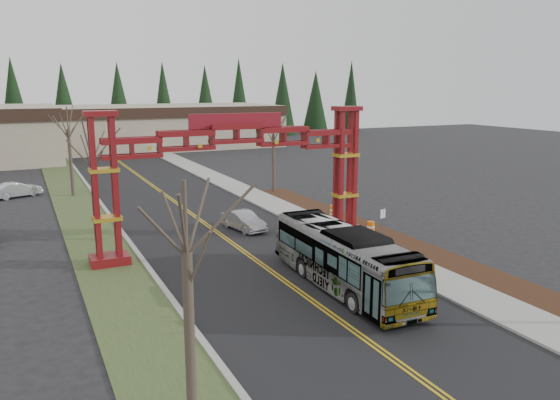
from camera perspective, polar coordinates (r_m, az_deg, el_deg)
ground at (r=20.94m, az=14.69°, el=-17.84°), size 200.00×200.00×0.00m
road at (r=41.79m, az=-7.87°, el=-2.44°), size 12.00×110.00×0.02m
lane_line_left at (r=41.75m, az=-8.02°, el=-2.44°), size 0.12×100.00×0.01m
lane_line_right at (r=41.82m, az=-7.71°, el=-2.41°), size 0.12×100.00×0.01m
curb_right at (r=43.95m, az=-0.21°, el=-1.53°), size 0.30×110.00×0.15m
sidewalk_right at (r=44.58m, az=1.47°, el=-1.35°), size 2.60×110.00×0.14m
landscape_strip at (r=34.08m, az=17.07°, el=-6.07°), size 2.60×50.00×0.12m
grass_median at (r=40.20m, az=-18.81°, el=-3.51°), size 4.00×110.00×0.08m
curb_left at (r=40.42m, az=-16.21°, el=-3.21°), size 0.30×110.00×0.15m
gateway_arch at (r=34.17m, az=-4.55°, el=4.65°), size 18.20×1.60×8.90m
retail_building_east at (r=96.43m, az=-12.30°, el=7.56°), size 38.00×20.30×7.00m
conifer_treeline at (r=106.45m, az=-19.08°, el=9.17°), size 116.10×5.60×13.00m
transit_bus at (r=28.24m, az=6.65°, el=-6.07°), size 2.97×11.49×3.18m
silver_sedan at (r=39.52m, az=-3.84°, el=-2.18°), size 2.23×4.37×1.37m
parked_car_far_a at (r=56.68m, az=-25.81°, el=0.97°), size 4.59×3.12×1.43m
bare_tree_median_near at (r=16.28m, az=-9.74°, el=-5.50°), size 3.26×3.26×7.61m
bare_tree_median_mid at (r=37.90m, az=-19.12°, el=4.09°), size 3.12×3.12×7.65m
bare_tree_median_far at (r=54.39m, az=-21.26°, el=6.84°), size 3.11×3.11×8.36m
bare_tree_right_far at (r=52.91m, az=-0.70°, el=6.74°), size 3.34×3.34×7.78m
street_sign at (r=37.16m, az=10.68°, el=-1.89°), size 0.48×0.19×2.16m
barrel_south at (r=38.44m, az=9.45°, el=-2.98°), size 0.55×0.55×1.02m
barrel_mid at (r=39.52m, az=7.53°, el=-2.50°), size 0.56×0.56×1.04m
barrel_north at (r=43.15m, az=5.61°, el=-1.23°), size 0.57×0.57×1.05m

